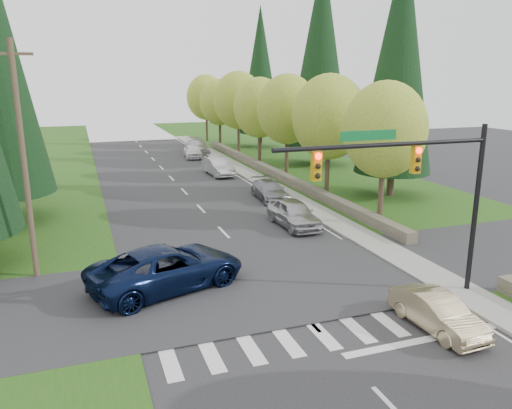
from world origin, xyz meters
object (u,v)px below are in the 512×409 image
parked_car_c (218,167)px  parked_car_e (198,146)px  parked_car_b (270,190)px  suv_navy (167,268)px  parked_car_d (193,151)px  sedan_champagne (437,312)px  parked_car_a (294,213)px

parked_car_c → parked_car_e: size_ratio=0.89×
parked_car_b → suv_navy: bearing=-122.1°
parked_car_d → parked_car_e: size_ratio=0.80×
parked_car_d → suv_navy: bearing=-98.4°
sedan_champagne → parked_car_c: 29.66m
parked_car_c → parked_car_e: parked_car_c is taller
parked_car_b → parked_car_c: (-1.08, 9.94, 0.12)m
parked_car_a → parked_car_d: parked_car_a is taller
suv_navy → parked_car_b: 16.23m
parked_car_d → parked_car_e: parked_car_e is taller
suv_navy → parked_car_c: 24.57m
parked_car_b → parked_car_a: bearing=-95.1°
parked_car_b → parked_car_c: parked_car_c is taller
suv_navy → parked_car_b: size_ratio=1.42×
parked_car_e → parked_car_a: bearing=-90.7°
parked_car_a → parked_car_e: (1.40, 30.79, -0.02)m
parked_car_b → sedan_champagne: bearing=-90.0°
sedan_champagne → parked_car_d: bearing=86.8°
suv_navy → parked_car_e: 38.45m
suv_navy → parked_car_e: suv_navy is taller
suv_navy → parked_car_d: size_ratio=1.52×
parked_car_c → parked_car_d: size_ratio=1.11×
sedan_champagne → parked_car_e: size_ratio=0.72×
parked_car_d → parked_car_a: bearing=-84.2°
suv_navy → parked_car_e: (9.87, 37.16, -0.13)m
parked_car_c → parked_car_e: 14.16m
suv_navy → parked_car_a: suv_navy is taller
sedan_champagne → suv_navy: (-8.18, 6.59, 0.27)m
parked_car_a → parked_car_b: bearing=79.7°
parked_car_b → parked_car_d: bearing=97.0°
parked_car_d → parked_car_b: bearing=-81.2°
parked_car_b → parked_car_d: 20.49m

